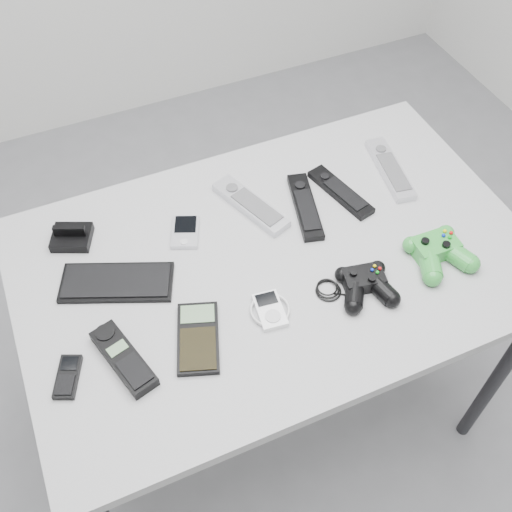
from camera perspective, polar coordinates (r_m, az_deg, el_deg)
name	(u,v)px	position (r m, az deg, el deg)	size (l,w,h in m)	color
floor	(270,426)	(1.99, 1.30, -15.85)	(3.50, 3.50, 0.00)	slate
desk	(276,275)	(1.41, 1.89, -1.85)	(1.16, 0.75, 0.78)	#98999B
pda_keyboard	(117,282)	(1.34, -13.11, -2.43)	(0.24, 0.10, 0.01)	black
dock_bracket	(71,234)	(1.43, -17.24, 2.03)	(0.09, 0.08, 0.05)	black
pda	(185,232)	(1.41, -6.76, 2.32)	(0.06, 0.10, 0.02)	silver
remote_silver_a	(251,205)	(1.45, -0.52, 4.93)	(0.05, 0.22, 0.02)	silver
remote_black_a	(305,206)	(1.45, 4.71, 4.77)	(0.05, 0.21, 0.02)	black
remote_black_b	(340,192)	(1.50, 8.05, 6.10)	(0.05, 0.20, 0.02)	black
remote_silver_b	(390,169)	(1.58, 12.65, 8.13)	(0.05, 0.22, 0.02)	silver
mobile_phone	(68,377)	(1.24, -17.50, -10.90)	(0.04, 0.09, 0.02)	black
cordless_handset	(124,358)	(1.23, -12.50, -9.47)	(0.05, 0.17, 0.03)	black
calculator	(198,338)	(1.23, -5.55, -7.74)	(0.08, 0.17, 0.02)	black
mp3_player	(270,310)	(1.26, 1.34, -5.15)	(0.09, 0.09, 0.02)	white
controller_black	(365,283)	(1.31, 10.38, -2.55)	(0.21, 0.13, 0.04)	black
controller_green	(439,251)	(1.40, 16.99, 0.50)	(0.14, 0.15, 0.05)	#217C2A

